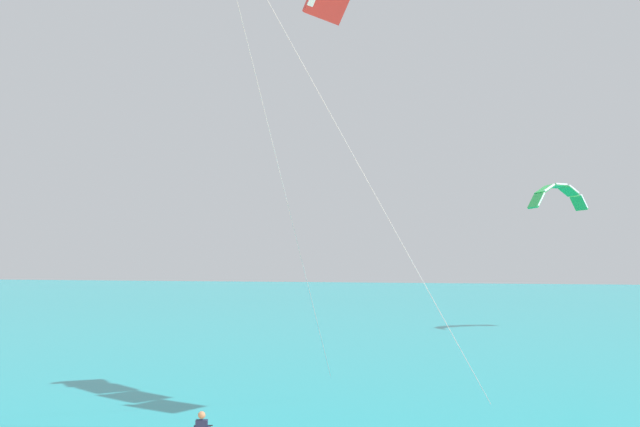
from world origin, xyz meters
name	(u,v)px	position (x,y,z in m)	size (l,w,h in m)	color
sea	(420,309)	(0.00, 72.93, 0.10)	(200.00, 120.00, 0.20)	teal
kite_distant	(558,194)	(11.66, 52.60, 10.70)	(4.95, 4.61, 2.03)	green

